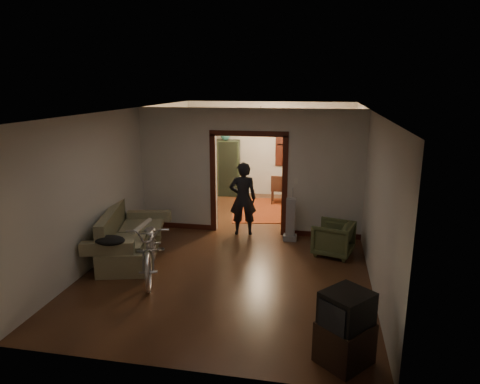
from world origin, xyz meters
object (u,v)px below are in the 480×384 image
(armchair, at_px, (333,238))
(locker, at_px, (226,168))
(bicycle, at_px, (151,247))
(desk, at_px, (300,189))
(person, at_px, (243,199))
(sofa, at_px, (131,234))

(armchair, relative_size, locker, 0.44)
(bicycle, xyz_separation_m, armchair, (3.18, 1.54, -0.18))
(locker, bearing_deg, desk, -14.06)
(bicycle, relative_size, desk, 1.98)
(bicycle, height_order, person, person)
(armchair, bearing_deg, person, -97.21)
(armchair, relative_size, desk, 0.75)
(armchair, relative_size, person, 0.45)
(sofa, distance_m, armchair, 3.98)
(sofa, bearing_deg, locker, 66.72)
(sofa, distance_m, person, 2.59)
(sofa, height_order, armchair, sofa)
(bicycle, bearing_deg, locker, 70.36)
(sofa, height_order, person, person)
(person, xyz_separation_m, locker, (-1.15, 3.35, 0.01))
(armchair, height_order, locker, locker)
(bicycle, height_order, armchair, bicycle)
(desk, bearing_deg, locker, 177.27)
(armchair, bearing_deg, bicycle, -47.95)
(person, bearing_deg, sofa, 28.28)
(person, bearing_deg, bicycle, 49.62)
(sofa, bearing_deg, bicycle, -59.00)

